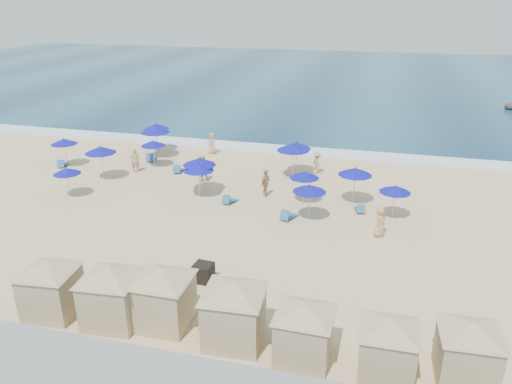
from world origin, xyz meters
TOP-DOWN VIEW (x-y plane):
  - ground at (0.00, 0.00)m, footprint 160.00×160.00m
  - ocean at (0.00, 55.00)m, footprint 160.00×80.00m
  - surf_line at (0.00, 15.50)m, footprint 160.00×2.50m
  - seawall at (0.00, -13.50)m, footprint 160.00×6.10m
  - trash_bin at (2.43, -5.74)m, footprint 0.91×0.91m
  - cabana_0 at (-2.71, -9.66)m, footprint 4.27×4.27m
  - cabana_1 at (0.03, -9.57)m, footprint 4.46×4.46m
  - cabana_2 at (2.07, -9.15)m, footprint 4.45×4.45m
  - cabana_3 at (5.08, -9.47)m, footprint 4.59×4.59m
  - cabana_4 at (7.79, -9.78)m, footprint 4.16×4.16m
  - cabana_5 at (10.69, -9.86)m, footprint 4.04×4.04m
  - cabana_6 at (13.32, -9.42)m, footprint 4.12×4.12m
  - umbrella_0 at (-13.49, 7.13)m, footprint 1.99×1.99m
  - umbrella_1 at (-9.22, 5.24)m, footprint 2.22×2.22m
  - umbrella_2 at (-6.89, 8.70)m, footprint 1.89×1.89m
  - umbrella_3 at (-9.60, 1.74)m, footprint 1.79×1.79m
  - umbrella_4 at (-7.72, 10.87)m, footprint 2.36×2.36m
  - umbrella_5 at (-1.39, 3.86)m, footprint 2.05×2.05m
  - umbrella_6 at (-1.56, 4.48)m, footprint 2.24×2.24m
  - umbrella_7 at (3.82, 8.86)m, footprint 2.37×2.37m
  - umbrella_8 at (5.35, 4.62)m, footprint 1.90×1.90m
  - umbrella_9 at (3.86, 10.00)m, footprint 2.16×2.16m
  - umbrella_10 at (8.41, 5.35)m, footprint 2.15×2.15m
  - umbrella_11 at (10.84, 3.63)m, footprint 1.87×1.87m
  - umbrella_12 at (6.06, 2.16)m, footprint 2.00×2.00m
  - umbrella_13 at (-8.40, 12.50)m, footprint 2.16×2.16m
  - beach_chair_0 at (-13.72, 6.84)m, footprint 0.84×1.31m
  - beach_chair_1 at (-7.76, 9.88)m, footprint 0.89×1.48m
  - beach_chair_2 at (-4.63, 7.91)m, footprint 0.73×1.34m
  - beach_chair_3 at (0.83, 3.29)m, footprint 0.90×1.32m
  - beach_chair_4 at (4.88, 1.88)m, footprint 0.99×1.42m
  - beach_chair_5 at (8.92, 4.00)m, footprint 0.71×1.19m
  - beachgoer_0 at (-7.73, 7.26)m, footprint 0.79×0.70m
  - beachgoer_1 at (-2.23, 6.73)m, footprint 1.11×1.02m
  - beachgoer_2 at (2.74, 5.12)m, footprint 0.69×1.14m
  - beachgoer_3 at (5.39, 10.31)m, footprint 1.11×1.22m
  - beachgoer_4 at (-3.75, 13.00)m, footprint 1.03×1.00m
  - beachgoer_5 at (10.15, 1.00)m, footprint 0.75×0.98m

SIDE VIEW (x-z plane):
  - ground at x=0.00m, z-range 0.00..0.00m
  - ocean at x=0.00m, z-range 0.00..0.06m
  - surf_line at x=0.00m, z-range 0.00..0.08m
  - beach_chair_5 at x=8.92m, z-range -0.09..0.52m
  - beach_chair_0 at x=-13.72m, z-range -0.10..0.56m
  - beach_chair_3 at x=0.83m, z-range -0.10..0.57m
  - beach_chair_2 at x=-4.63m, z-range -0.11..0.60m
  - beach_chair_4 at x=4.88m, z-range -0.11..0.60m
  - beach_chair_1 at x=-7.76m, z-range -0.12..0.64m
  - trash_bin at x=2.43m, z-range 0.00..0.85m
  - seawall at x=0.00m, z-range 0.04..1.26m
  - beachgoer_3 at x=5.39m, z-range 0.00..1.64m
  - beachgoer_5 at x=10.15m, z-range 0.00..1.78m
  - beachgoer_4 at x=-3.75m, z-range 0.00..1.78m
  - beachgoer_0 at x=-7.73m, z-range 0.00..1.80m
  - beachgoer_2 at x=2.74m, z-range 0.00..1.82m
  - beachgoer_1 at x=-2.23m, z-range 0.00..1.84m
  - cabana_5 at x=10.69m, z-range 0.18..2.72m
  - cabana_6 at x=13.32m, z-range 0.19..2.78m
  - cabana_4 at x=7.79m, z-range 0.19..2.80m
  - cabana_0 at x=-2.71m, z-range 0.20..2.89m
  - cabana_2 at x=2.07m, z-range 0.20..2.99m
  - cabana_1 at x=0.03m, z-range 0.20..3.01m
  - cabana_3 at x=5.08m, z-range 0.21..3.09m
  - umbrella_3 at x=-9.60m, z-range 0.75..2.79m
  - umbrella_11 at x=10.84m, z-range 0.78..2.91m
  - umbrella_2 at x=-6.89m, z-range 0.79..2.95m
  - umbrella_8 at x=5.35m, z-range 0.79..2.95m
  - umbrella_0 at x=-13.49m, z-range 0.83..3.10m
  - umbrella_12 at x=6.06m, z-range 0.84..3.11m
  - umbrella_5 at x=-1.39m, z-range 0.86..3.19m
  - umbrella_10 at x=8.41m, z-range 0.90..3.35m
  - umbrella_9 at x=3.86m, z-range 0.90..3.35m
  - umbrella_13 at x=-8.40m, z-range 0.90..3.37m
  - umbrella_1 at x=-9.22m, z-range 0.93..3.46m
  - umbrella_6 at x=-1.56m, z-range 0.93..3.48m
  - umbrella_4 at x=-7.72m, z-range 0.99..3.68m
  - umbrella_7 at x=3.82m, z-range 0.99..3.69m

